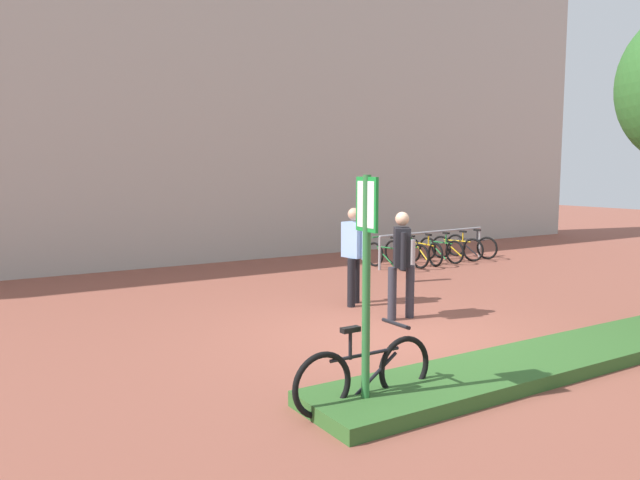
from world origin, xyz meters
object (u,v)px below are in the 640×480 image
(bike_rack_cluster, at_px, (432,250))
(person_casual_tan, at_px, (354,250))
(person_suited_navy, at_px, (402,258))
(bollard_steel, at_px, (411,261))
(bike_at_sign, at_px, (365,374))
(parking_sign_post, at_px, (366,259))

(bike_rack_cluster, bearing_deg, person_casual_tan, -146.67)
(person_suited_navy, bearing_deg, bollard_steel, 47.11)
(bike_at_sign, bearing_deg, bollard_steel, 46.24)
(bike_rack_cluster, distance_m, person_casual_tan, 5.45)
(bollard_steel, height_order, person_casual_tan, person_casual_tan)
(bike_at_sign, bearing_deg, bike_rack_cluster, 44.18)
(bike_at_sign, relative_size, person_suited_navy, 0.98)
(parking_sign_post, relative_size, bollard_steel, 2.59)
(bike_rack_cluster, xyz_separation_m, person_suited_navy, (-4.46, -4.22, 0.64))
(bike_at_sign, bearing_deg, person_suited_navy, 45.46)
(bollard_steel, relative_size, person_suited_navy, 0.52)
(bike_at_sign, distance_m, person_suited_navy, 3.84)
(bike_at_sign, distance_m, person_casual_tan, 4.76)
(bollard_steel, xyz_separation_m, person_suited_navy, (-2.28, -2.45, 0.53))
(bike_rack_cluster, bearing_deg, person_suited_navy, -136.62)
(bike_rack_cluster, relative_size, bollard_steel, 4.16)
(bike_at_sign, distance_m, bike_rack_cluster, 9.93)
(bike_at_sign, xyz_separation_m, bollard_steel, (4.93, 5.15, 0.10))
(parking_sign_post, height_order, bollard_steel, parking_sign_post)
(bike_at_sign, bearing_deg, person_casual_tan, 56.62)
(bike_rack_cluster, height_order, person_casual_tan, person_casual_tan)
(bike_rack_cluster, bearing_deg, bollard_steel, -141.07)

